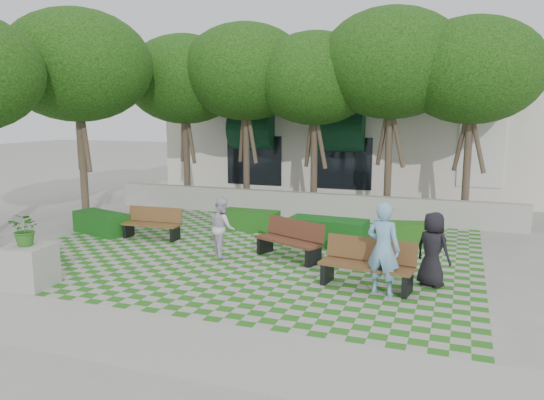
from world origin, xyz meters
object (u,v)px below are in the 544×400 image
at_px(hedge_east, 406,233).
at_px(hedge_midright, 328,232).
at_px(person_white, 222,227).
at_px(bench_west, 153,224).
at_px(hedge_west, 101,223).
at_px(person_dark, 433,249).
at_px(person_blue, 383,249).
at_px(bench_east, 367,265).
at_px(bench_mid, 290,240).
at_px(planter_front, 28,257).
at_px(hedge_midleft, 250,220).

bearing_deg(hedge_east, hedge_midright, -156.29).
xyz_separation_m(hedge_midright, person_white, (-2.34, -2.08, 0.40)).
bearing_deg(hedge_midright, bench_west, -169.40).
xyz_separation_m(hedge_west, person_dark, (10.06, -1.71, 0.49)).
bearing_deg(person_blue, bench_east, -26.14).
xyz_separation_m(bench_mid, person_blue, (2.66, -1.94, 0.50)).
bearing_deg(bench_west, person_blue, -22.27).
distance_m(hedge_midright, planter_front, 7.81).
height_order(person_dark, person_white, person_dark).
xyz_separation_m(hedge_midright, person_blue, (2.07, -3.60, 0.60)).
height_order(bench_west, hedge_midleft, bench_west).
bearing_deg(bench_east, bench_mid, 152.82).
bearing_deg(hedge_midright, hedge_west, -172.07).
relative_size(person_blue, person_white, 1.25).
bearing_deg(planter_front, bench_mid, 41.28).
distance_m(hedge_east, hedge_midright, 2.30).
bearing_deg(bench_east, person_blue, -32.68).
bearing_deg(hedge_midleft, planter_front, -109.52).
height_order(bench_west, planter_front, planter_front).
bearing_deg(bench_west, person_white, -23.65).
distance_m(bench_west, hedge_west, 1.86).
height_order(bench_mid, person_white, person_white).
relative_size(bench_east, hedge_east, 1.17).
bearing_deg(hedge_midright, hedge_midleft, 159.41).
height_order(bench_east, bench_west, bench_east).
bearing_deg(person_blue, hedge_west, -1.40).
bearing_deg(hedge_midleft, bench_west, -139.01).
height_order(bench_east, hedge_east, bench_east).
xyz_separation_m(hedge_midleft, hedge_west, (-4.21, -2.05, 0.02)).
height_order(hedge_west, person_dark, person_dark).
height_order(bench_mid, hedge_midright, bench_mid).
xyz_separation_m(hedge_east, person_white, (-4.44, -3.01, 0.48)).
bearing_deg(person_white, hedge_west, 36.32).
distance_m(hedge_east, person_blue, 4.57).
relative_size(bench_mid, planter_front, 1.21).
xyz_separation_m(bench_west, person_dark, (8.20, -1.72, 0.38)).
height_order(bench_east, hedge_midleft, bench_east).
bearing_deg(bench_mid, hedge_east, 68.30).
relative_size(bench_east, bench_west, 1.17).
relative_size(hedge_midleft, hedge_west, 0.95).
xyz_separation_m(bench_mid, planter_front, (-4.67, -4.10, 0.19)).
bearing_deg(bench_east, person_dark, 32.39).
bearing_deg(hedge_west, bench_mid, -6.04).
xyz_separation_m(bench_east, hedge_west, (-8.75, 2.30, -0.18)).
distance_m(bench_mid, person_white, 1.82).
height_order(planter_front, person_dark, planter_front).
relative_size(hedge_east, hedge_west, 0.93).
height_order(hedge_west, planter_front, planter_front).
bearing_deg(bench_mid, bench_west, -164.12).
xyz_separation_m(hedge_midleft, person_white, (0.50, -3.15, 0.47)).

